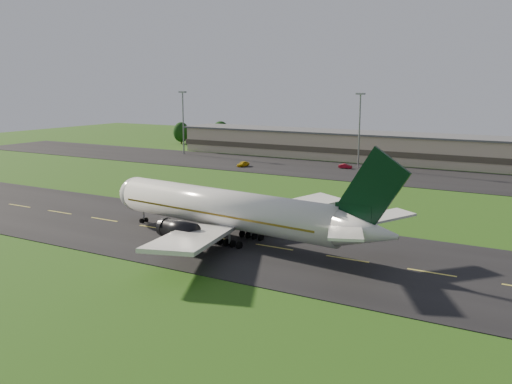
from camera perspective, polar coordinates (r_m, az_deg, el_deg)
The scene contains 11 objects.
ground at distance 93.38m, azimuth -10.14°, elevation -3.58°, with size 360.00×360.00×0.00m, color #284E13.
taxiway at distance 93.37m, azimuth -10.15°, elevation -3.55°, with size 220.00×30.00×0.10m, color black.
apron at distance 154.22m, azimuth 7.40°, elevation 2.21°, with size 260.00×30.00×0.10m, color black.
airliner at distance 83.77m, azimuth -2.71°, elevation -1.81°, with size 51.24×41.94×15.57m.
terminal at distance 174.04m, azimuth 12.49°, elevation 4.33°, with size 145.00×16.00×8.40m.
light_mast_west at distance 187.59m, azimuth -7.31°, elevation 7.64°, with size 2.40×1.20×20.35m.
light_mast_centre at distance 158.47m, azimuth 10.32°, elevation 6.97°, with size 2.40×1.20×20.35m.
tree_line at distance 177.27m, azimuth 22.38°, elevation 4.19°, with size 197.32×7.72×10.49m.
service_vehicle_a at distance 158.79m, azimuth -1.31°, elevation 2.83°, with size 1.74×4.31×1.47m, color gold.
service_vehicle_b at distance 157.07m, azimuth 8.93°, elevation 2.57°, with size 1.28×3.67×1.21m, color maroon.
service_vehicle_c at distance 152.77m, azimuth 13.13°, elevation 2.23°, with size 2.44×5.29×1.47m, color silver.
Camera 1 is at (59.00, -68.63, 23.04)m, focal length 40.00 mm.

